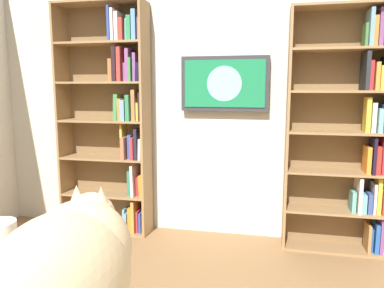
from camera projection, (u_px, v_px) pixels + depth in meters
wall_back at (218, 94)px, 3.48m from camera, size 4.52×0.06×2.70m
bookshelf_left at (356, 131)px, 3.11m from camera, size 0.90×0.28×2.07m
bookshelf_right at (115, 117)px, 3.55m from camera, size 0.87×0.28×2.18m
wall_mounted_tv at (225, 84)px, 3.37m from camera, size 0.80×0.07×0.49m
cat at (64, 273)px, 0.95m from camera, size 0.34×0.65×0.39m
paper_towel_roll at (1, 256)px, 1.23m from camera, size 0.11×0.11×0.24m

